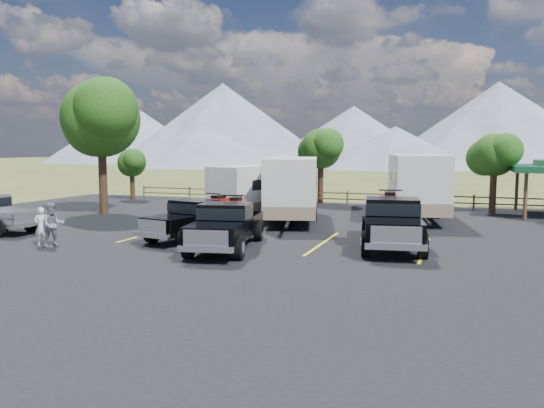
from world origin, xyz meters
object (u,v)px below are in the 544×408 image
(trailer_right, at_px, (416,185))
(person_a, at_px, (42,227))
(rig_left, at_px, (198,217))
(tree_big_nw, at_px, (101,119))
(rig_center, at_px, (227,224))
(rig_right, at_px, (391,220))
(person_b, at_px, (53,225))
(trailer_left, at_px, (259,190))
(trailer_center, at_px, (293,188))

(trailer_right, bearing_deg, person_a, -145.03)
(rig_left, relative_size, trailer_right, 0.57)
(tree_big_nw, xyz_separation_m, rig_left, (9.15, -5.59, -4.66))
(rig_left, height_order, rig_center, rig_center)
(tree_big_nw, relative_size, rig_left, 1.35)
(rig_right, distance_m, person_b, 13.29)
(tree_big_nw, distance_m, rig_center, 14.29)
(person_a, bearing_deg, tree_big_nw, -90.97)
(tree_big_nw, bearing_deg, person_b, -62.97)
(rig_left, xyz_separation_m, person_a, (-4.86, -3.85, -0.12))
(tree_big_nw, xyz_separation_m, rig_center, (11.35, -7.37, -4.60))
(rig_right, height_order, trailer_right, trailer_right)
(rig_left, height_order, trailer_right, trailer_right)
(rig_left, distance_m, person_a, 6.20)
(rig_center, distance_m, person_a, 7.36)
(trailer_left, distance_m, person_b, 12.01)
(rig_right, xyz_separation_m, person_a, (-12.96, -4.64, -0.26))
(tree_big_nw, distance_m, person_a, 11.41)
(trailer_center, height_order, trailer_right, trailer_right)
(rig_center, bearing_deg, trailer_left, 92.67)
(person_a, bearing_deg, person_b, 166.21)
(trailer_center, distance_m, person_a, 12.49)
(rig_left, distance_m, trailer_center, 6.81)
(rig_center, bearing_deg, person_a, -174.74)
(rig_right, relative_size, person_a, 4.31)
(rig_left, distance_m, rig_center, 2.84)
(rig_center, height_order, person_a, rig_center)
(tree_big_nw, bearing_deg, trailer_center, 3.92)
(rig_left, relative_size, trailer_left, 0.70)
(tree_big_nw, distance_m, person_b, 11.48)
(rig_center, distance_m, rig_right, 6.44)
(trailer_left, relative_size, person_b, 4.75)
(rig_center, xyz_separation_m, person_a, (-7.06, -2.06, -0.18))
(rig_left, relative_size, trailer_center, 0.60)
(tree_big_nw, height_order, person_b, tree_big_nw)
(tree_big_nw, relative_size, trailer_left, 0.94)
(trailer_center, xyz_separation_m, person_b, (-6.65, -10.12, -0.87))
(person_b, bearing_deg, rig_center, -35.42)
(rig_center, xyz_separation_m, trailer_right, (6.12, 11.36, 0.87))
(trailer_right, bearing_deg, rig_center, -128.86)
(trailer_left, bearing_deg, tree_big_nw, -153.78)
(rig_right, xyz_separation_m, trailer_left, (-8.15, 6.64, 0.48))
(rig_left, height_order, rig_right, rig_right)
(person_a, height_order, person_b, person_b)
(rig_right, bearing_deg, rig_center, -166.32)
(tree_big_nw, bearing_deg, trailer_left, 11.45)
(person_b, bearing_deg, trailer_right, -5.65)
(rig_right, relative_size, trailer_left, 0.81)
(trailer_left, xyz_separation_m, person_b, (-4.34, -11.18, -0.64))
(person_b, bearing_deg, trailer_left, 16.75)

